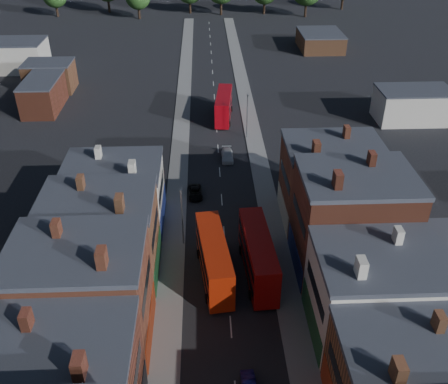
{
  "coord_description": "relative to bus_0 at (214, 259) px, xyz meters",
  "views": [
    {
      "loc": [
        -2.25,
        -19.9,
        38.93
      ],
      "look_at": [
        0.0,
        32.39,
        6.08
      ],
      "focal_mm": 40.0,
      "sensor_mm": 36.0,
      "label": 1
    }
  ],
  "objects": [
    {
      "name": "pavement_east",
      "position": [
        8.0,
        26.44,
        -2.74
      ],
      "size": [
        3.0,
        200.0,
        0.12
      ],
      "primitive_type": "cube",
      "color": "gray",
      "rests_on": "ground"
    },
    {
      "name": "bus_2",
      "position": [
        3.0,
        45.01,
        -0.13
      ],
      "size": [
        3.79,
        11.66,
        4.94
      ],
      "rotation": [
        0.0,
        0.0,
        -0.11
      ],
      "color": "#9E070F",
      "rests_on": "ground"
    },
    {
      "name": "car_3",
      "position": [
        2.89,
        28.67,
        -2.12
      ],
      "size": [
        1.92,
        4.7,
        1.36
      ],
      "primitive_type": "imported",
      "rotation": [
        0.0,
        0.0,
        -0.0
      ],
      "color": "silver",
      "rests_on": "ground"
    },
    {
      "name": "lamp_post_3",
      "position": [
        6.7,
        36.44,
        1.91
      ],
      "size": [
        0.25,
        0.7,
        8.12
      ],
      "color": "slate",
      "rests_on": "ground"
    },
    {
      "name": "bus_1",
      "position": [
        5.0,
        0.35,
        0.05
      ],
      "size": [
        3.69,
        12.39,
        5.28
      ],
      "rotation": [
        0.0,
        0.0,
        0.07
      ],
      "color": "#A20B09",
      "rests_on": "ground"
    },
    {
      "name": "pavement_west",
      "position": [
        -5.0,
        26.44,
        -2.74
      ],
      "size": [
        3.0,
        200.0,
        0.12
      ],
      "primitive_type": "cube",
      "color": "gray",
      "rests_on": "ground"
    },
    {
      "name": "lamp_post_2",
      "position": [
        -3.7,
        6.44,
        1.91
      ],
      "size": [
        0.25,
        0.7,
        8.12
      ],
      "color": "slate",
      "rests_on": "ground"
    },
    {
      "name": "bus_0",
      "position": [
        0.0,
        0.0,
        0.0
      ],
      "size": [
        4.13,
        12.24,
        5.18
      ],
      "rotation": [
        0.0,
        0.0,
        0.12
      ],
      "color": "red",
      "rests_on": "ground"
    },
    {
      "name": "car_2",
      "position": [
        -2.3,
        17.68,
        -2.21
      ],
      "size": [
        2.24,
        4.37,
        1.18
      ],
      "primitive_type": "imported",
      "rotation": [
        0.0,
        0.0,
        0.07
      ],
      "color": "black",
      "rests_on": "ground"
    }
  ]
}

